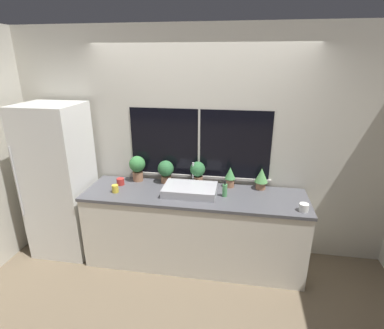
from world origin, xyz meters
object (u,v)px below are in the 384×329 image
Objects in this scene: refrigerator at (60,181)px; soap_bottle at (225,190)px; sink at (190,190)px; potted_plant_far_right at (261,177)px; potted_plant_right at (230,176)px; potted_plant_far_left at (137,166)px; mug_red at (121,182)px; mug_yellow at (115,189)px; mug_white at (304,207)px; potted_plant_center at (198,172)px; potted_plant_left at (166,170)px.

refrigerator is 1.99m from soap_bottle.
sink is 0.84m from potted_plant_far_right.
potted_plant_far_left is at bearing 180.00° from potted_plant_right.
sink is at bearing -6.62° from mug_red.
mug_yellow is (-0.14, -0.37, -0.14)m from potted_plant_far_left.
potted_plant_right is 2.60× the size of mug_white.
mug_yellow is (0.02, -0.21, 0.00)m from mug_red.
mug_white is 2.09m from mug_red.
potted_plant_far_left is 0.75m from potted_plant_center.
potted_plant_right is 0.36m from potted_plant_far_right.
mug_red is (-1.66, -0.16, -0.10)m from potted_plant_far_right.
potted_plant_far_right is at bearing 6.41° from refrigerator.
refrigerator is at bearing 179.93° from soap_bottle.
mug_red is at bearing 173.38° from sink.
potted_plant_left is 0.78m from potted_plant_right.
sink is 0.85m from mug_yellow.
sink is 6.52× the size of mug_red.
potted_plant_far_left is 1.09× the size of potted_plant_center.
refrigerator is 2.80m from mug_white.
soap_bottle is (-0.40, -0.27, -0.07)m from potted_plant_far_right.
mug_yellow is at bearing -175.27° from soap_bottle.
sink is at bearing -100.49° from potted_plant_center.
potted_plant_left reaches higher than mug_white.
refrigerator is 6.42× the size of potted_plant_center.
potted_plant_left is 0.79m from soap_bottle.
mug_white is at bearing -22.72° from potted_plant_center.
mug_white is (2.80, -0.21, 0.00)m from refrigerator.
potted_plant_far_left is 3.50× the size of mug_red.
refrigerator is at bearing 175.70° from mug_white.
potted_plant_center is 3.11× the size of mug_white.
potted_plant_left is 0.96× the size of potted_plant_center.
potted_plant_far_left is 0.27m from mug_red.
potted_plant_right is (1.14, -0.00, -0.06)m from potted_plant_far_left.
potted_plant_right is at bearing 81.16° from soap_bottle.
refrigerator is 21.18× the size of mug_yellow.
potted_plant_right is 0.90m from mug_white.
sink is 2.12× the size of potted_plant_left.
potted_plant_far_left reaches higher than mug_yellow.
mug_white is (1.54, -0.48, -0.12)m from potted_plant_left.
sink is 2.33× the size of potted_plant_far_right.
refrigerator is 7.65× the size of potted_plant_right.
potted_plant_right is 1.32× the size of soap_bottle.
refrigerator reaches higher than potted_plant_right.
potted_plant_left is at bearing 142.77° from sink.
potted_plant_left is 1.15× the size of potted_plant_right.
refrigerator reaches higher than potted_plant_left.
soap_bottle is (0.74, -0.27, -0.09)m from potted_plant_left.
potted_plant_left is 1.10× the size of potted_plant_far_right.
potted_plant_right is at bearing 147.77° from mug_white.
mug_red is at bearing -135.72° from potted_plant_far_left.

